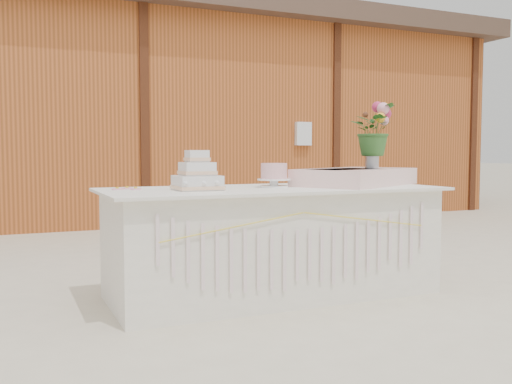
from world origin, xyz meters
TOP-DOWN VIEW (x-y plane):
  - ground at (0.00, 0.00)m, footprint 80.00×80.00m
  - barn at (-0.01, 5.99)m, footprint 12.60×4.60m
  - cake_table at (0.00, -0.00)m, footprint 2.40×1.00m
  - wedding_cake at (-0.57, -0.02)m, footprint 0.30×0.30m
  - pink_cake_stand at (0.02, 0.03)m, footprint 0.24×0.24m
  - satin_runner at (0.71, 0.03)m, footprint 1.15×0.99m
  - flower_vase at (0.87, 0.05)m, footprint 0.11×0.11m
  - bouquet at (0.87, 0.05)m, footprint 0.48×0.48m
  - loose_flowers at (-0.98, 0.14)m, footprint 0.23×0.40m

SIDE VIEW (x-z plane):
  - ground at x=0.00m, z-range 0.00..0.00m
  - cake_table at x=0.00m, z-range 0.00..0.77m
  - loose_flowers at x=-0.98m, z-range 0.77..0.79m
  - satin_runner at x=0.71m, z-range 0.77..0.90m
  - wedding_cake at x=-0.57m, z-range 0.73..0.99m
  - pink_cake_stand at x=0.02m, z-range 0.78..0.95m
  - flower_vase at x=0.87m, z-range 0.90..1.04m
  - bouquet at x=0.87m, z-range 1.04..1.45m
  - barn at x=-0.01m, z-range 0.03..3.33m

